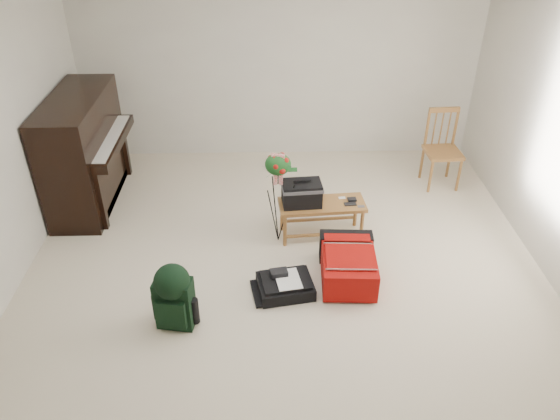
{
  "coord_description": "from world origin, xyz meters",
  "views": [
    {
      "loc": [
        -0.15,
        -3.9,
        3.39
      ],
      "look_at": [
        -0.04,
        0.35,
        0.62
      ],
      "focal_mm": 35.0,
      "sensor_mm": 36.0,
      "label": 1
    }
  ],
  "objects_px": {
    "dining_chair": "(442,150)",
    "bench": "(308,196)",
    "green_backpack": "(173,294)",
    "piano": "(85,153)",
    "red_suitcase": "(347,261)",
    "black_duffel": "(285,285)",
    "flower_stand": "(278,199)"
  },
  "relations": [
    {
      "from": "dining_chair",
      "to": "bench",
      "type": "bearing_deg",
      "value": -151.01
    },
    {
      "from": "bench",
      "to": "green_backpack",
      "type": "distance_m",
      "value": 1.77
    },
    {
      "from": "bench",
      "to": "dining_chair",
      "type": "relative_size",
      "value": 0.98
    },
    {
      "from": "bench",
      "to": "green_backpack",
      "type": "height_order",
      "value": "bench"
    },
    {
      "from": "piano",
      "to": "red_suitcase",
      "type": "relative_size",
      "value": 1.99
    },
    {
      "from": "dining_chair",
      "to": "black_duffel",
      "type": "distance_m",
      "value": 2.78
    },
    {
      "from": "piano",
      "to": "bench",
      "type": "distance_m",
      "value": 2.57
    },
    {
      "from": "bench",
      "to": "flower_stand",
      "type": "relative_size",
      "value": 0.88
    },
    {
      "from": "dining_chair",
      "to": "black_duffel",
      "type": "relative_size",
      "value": 1.68
    },
    {
      "from": "red_suitcase",
      "to": "black_duffel",
      "type": "distance_m",
      "value": 0.64
    },
    {
      "from": "red_suitcase",
      "to": "piano",
      "type": "bearing_deg",
      "value": 155.19
    },
    {
      "from": "dining_chair",
      "to": "black_duffel",
      "type": "xyz_separation_m",
      "value": [
        -1.94,
        -1.95,
        -0.38
      ]
    },
    {
      "from": "piano",
      "to": "green_backpack",
      "type": "distance_m",
      "value": 2.43
    },
    {
      "from": "green_backpack",
      "to": "dining_chair",
      "type": "bearing_deg",
      "value": 48.58
    },
    {
      "from": "bench",
      "to": "dining_chair",
      "type": "xyz_separation_m",
      "value": [
        1.68,
        1.06,
        -0.03
      ]
    },
    {
      "from": "black_duffel",
      "to": "flower_stand",
      "type": "distance_m",
      "value": 0.92
    },
    {
      "from": "dining_chair",
      "to": "piano",
      "type": "bearing_deg",
      "value": -179.57
    },
    {
      "from": "green_backpack",
      "to": "black_duffel",
      "type": "bearing_deg",
      "value": 32.06
    },
    {
      "from": "piano",
      "to": "dining_chair",
      "type": "distance_m",
      "value": 4.13
    },
    {
      "from": "dining_chair",
      "to": "green_backpack",
      "type": "distance_m",
      "value": 3.72
    },
    {
      "from": "dining_chair",
      "to": "red_suitcase",
      "type": "relative_size",
      "value": 1.23
    },
    {
      "from": "bench",
      "to": "red_suitcase",
      "type": "xyz_separation_m",
      "value": [
        0.33,
        -0.67,
        -0.32
      ]
    },
    {
      "from": "bench",
      "to": "black_duffel",
      "type": "height_order",
      "value": "bench"
    },
    {
      "from": "black_duffel",
      "to": "green_backpack",
      "type": "bearing_deg",
      "value": -167.37
    },
    {
      "from": "red_suitcase",
      "to": "bench",
      "type": "bearing_deg",
      "value": 119.42
    },
    {
      "from": "piano",
      "to": "black_duffel",
      "type": "height_order",
      "value": "piano"
    },
    {
      "from": "piano",
      "to": "red_suitcase",
      "type": "distance_m",
      "value": 3.17
    },
    {
      "from": "bench",
      "to": "piano",
      "type": "bearing_deg",
      "value": 157.46
    },
    {
      "from": "green_backpack",
      "to": "flower_stand",
      "type": "bearing_deg",
      "value": 62.73
    },
    {
      "from": "piano",
      "to": "dining_chair",
      "type": "bearing_deg",
      "value": 3.81
    },
    {
      "from": "piano",
      "to": "bench",
      "type": "bearing_deg",
      "value": -17.87
    },
    {
      "from": "piano",
      "to": "black_duffel",
      "type": "relative_size",
      "value": 2.71
    }
  ]
}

